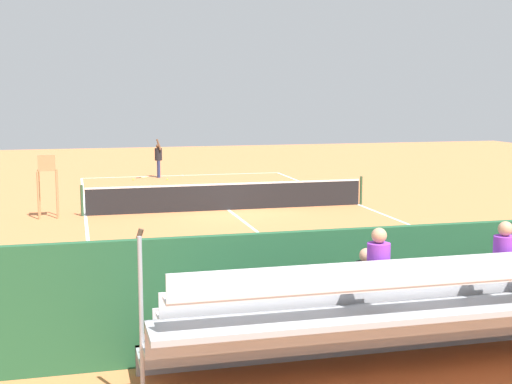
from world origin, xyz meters
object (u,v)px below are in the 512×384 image
tennis_net (228,196)px  tennis_ball_far (133,180)px  tennis_player (158,157)px  line_judge (138,284)px  equipment_bag (413,318)px  umpire_chair (47,179)px  bleacher_stand (445,310)px  tennis_racket (143,177)px  tennis_ball_near (167,179)px  courtside_bench (486,290)px

tennis_net → tennis_ball_far: (2.61, -9.61, -0.47)m
tennis_player → line_judge: same height
tennis_ball_far → tennis_net: bearing=105.2°
tennis_ball_far → line_judge: 22.64m
equipment_bag → tennis_player: (1.80, -23.84, 0.84)m
umpire_chair → tennis_player: bearing=-115.1°
bleacher_stand → equipment_bag: bearing=-104.1°
tennis_racket → tennis_ball_far: 1.07m
equipment_bag → tennis_ball_near: 22.73m
tennis_ball_far → line_judge: bearing=85.6°
tennis_net → bleacher_stand: size_ratio=1.14×
bleacher_stand → tennis_player: bleacher_stand is taller
bleacher_stand → umpire_chair: bleacher_stand is taller
tennis_player → line_judge: 23.59m
bleacher_stand → tennis_player: (1.31, -25.80, 0.05)m
bleacher_stand → courtside_bench: size_ratio=5.03×
bleacher_stand → line_judge: 4.97m
tennis_net → equipment_bag: 13.41m
courtside_bench → line_judge: bearing=-2.9°
equipment_bag → courtside_bench: bearing=-175.2°
courtside_bench → bleacher_stand: bearing=45.9°
tennis_net → umpire_chair: (6.20, 0.05, 0.81)m
umpire_chair → line_judge: (-1.87, 12.90, -0.30)m
bleacher_stand → line_judge: (4.35, -2.41, 0.05)m
equipment_bag → tennis_ball_far: bearing=-82.3°
tennis_net → courtside_bench: size_ratio=5.72×
equipment_bag → bleacher_stand: bearing=75.9°
tennis_racket → tennis_ball_far: bearing=57.9°
tennis_net → courtside_bench: bearing=98.7°
courtside_bench → tennis_racket: size_ratio=3.07×
tennis_ball_near → tennis_player: bearing=-76.9°
bleacher_stand → tennis_ball_far: size_ratio=137.27×
tennis_ball_near → line_judge: size_ratio=0.03×
tennis_racket → tennis_ball_far: size_ratio=8.88×
tennis_player → tennis_racket: bearing=-5.9°
tennis_ball_near → courtside_bench: bearing=97.7°
equipment_bag → tennis_player: 23.93m
courtside_bench → tennis_player: 23.95m
bleacher_stand → tennis_player: 25.83m
tennis_net → line_judge: 13.66m
tennis_ball_far → equipment_bag: bearing=97.7°
tennis_net → tennis_player: 10.53m
umpire_chair → tennis_ball_near: size_ratio=32.42×
bleacher_stand → umpire_chair: 16.53m
tennis_racket → tennis_player: bearing=174.1°
umpire_chair → tennis_ball_far: size_ratio=32.42×
tennis_player → equipment_bag: bearing=94.3°
equipment_bag → tennis_racket: 24.06m
equipment_bag → tennis_racket: bearing=-83.9°
umpire_chair → courtside_bench: umpire_chair is taller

